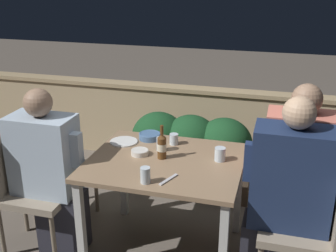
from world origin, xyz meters
name	(u,v)px	position (x,y,z in m)	size (l,w,h in m)	color
ground_plane	(166,250)	(0.00, 0.00, 0.00)	(16.00, 16.00, 0.00)	#665B51
parapet_wall	(207,126)	(0.00, 1.56, 0.41)	(9.00, 0.18, 0.80)	tan
dining_table	(165,172)	(0.00, 0.00, 0.64)	(1.03, 0.86, 0.73)	#937556
planter_hedge	(190,150)	(-0.03, 0.93, 0.40)	(1.09, 0.47, 0.72)	brown
chair_left_near	(25,178)	(-0.99, -0.16, 0.53)	(0.47, 0.47, 0.89)	gray
person_blue_shirt	(50,173)	(-0.78, -0.16, 0.60)	(0.51, 0.26, 1.21)	#282833
chair_left_far	(46,159)	(-1.01, 0.15, 0.53)	(0.47, 0.47, 0.89)	gray
chair_right_near	(317,216)	(0.99, -0.12, 0.53)	(0.47, 0.47, 0.89)	gray
person_navy_jumper	(284,197)	(0.78, -0.12, 0.63)	(0.52, 0.26, 1.27)	#282833
chair_right_far	(323,195)	(1.03, 0.15, 0.53)	(0.47, 0.47, 0.89)	gray
person_coral_top	(292,177)	(0.83, 0.15, 0.64)	(0.51, 0.26, 1.28)	#282833
beer_bottle	(162,146)	(-0.03, 0.02, 0.82)	(0.06, 0.06, 0.24)	brown
plate_0	(124,142)	(-0.38, 0.21, 0.73)	(0.20, 0.20, 0.01)	white
bowl_0	(140,152)	(-0.19, 0.03, 0.75)	(0.12, 0.12, 0.04)	silver
bowl_1	(150,136)	(-0.21, 0.32, 0.75)	(0.16, 0.16, 0.05)	#4C709E
glass_cup_0	(220,154)	(0.35, 0.09, 0.77)	(0.07, 0.07, 0.09)	silver
glass_cup_1	(174,139)	(-0.01, 0.27, 0.77)	(0.06, 0.06, 0.08)	silver
glass_cup_2	(145,175)	(-0.03, -0.34, 0.78)	(0.06, 0.06, 0.10)	silver
glass_cup_3	(161,144)	(-0.07, 0.14, 0.78)	(0.06, 0.06, 0.10)	silver
fork_0	(169,179)	(0.10, -0.27, 0.73)	(0.08, 0.17, 0.01)	silver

